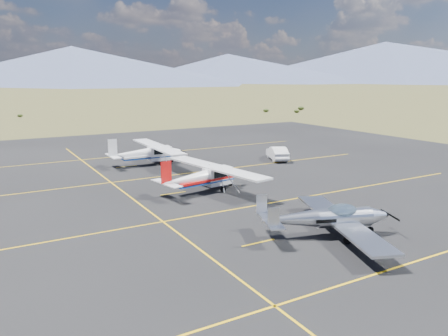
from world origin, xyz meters
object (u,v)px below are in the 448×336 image
object	(u,v)px
aircraft_cessna	(204,176)
sedan	(277,153)
aircraft_low_wing	(329,218)
aircraft_plain	(147,153)

from	to	relation	value
aircraft_cessna	sedan	bearing A→B (deg)	21.94
aircraft_low_wing	sedan	bearing A→B (deg)	81.02
aircraft_plain	sedan	bearing A→B (deg)	-17.70
aircraft_cessna	aircraft_plain	size ratio (longest dim) A/B	1.00
aircraft_plain	sedan	world-z (taller)	aircraft_plain
aircraft_low_wing	aircraft_plain	xyz separation A→B (m)	(-1.80, 22.79, 0.20)
aircraft_cessna	aircraft_plain	world-z (taller)	aircraft_plain
aircraft_low_wing	aircraft_cessna	distance (m)	11.44
aircraft_low_wing	aircraft_cessna	world-z (taller)	aircraft_cessna
aircraft_plain	sedan	size ratio (longest dim) A/B	2.54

